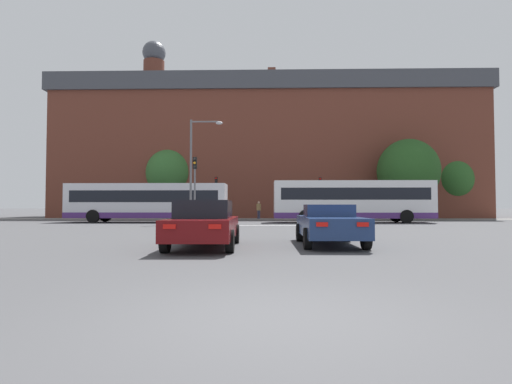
% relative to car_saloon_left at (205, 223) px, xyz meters
% --- Properties ---
extents(ground_plane, '(400.00, 400.00, 0.00)m').
position_rel_car_saloon_left_xyz_m(ground_plane, '(1.97, -7.71, -0.74)').
color(ground_plane, '#474749').
extents(stop_line_strip, '(7.54, 0.30, 0.01)m').
position_rel_car_saloon_left_xyz_m(stop_line_strip, '(1.97, 13.94, -0.74)').
color(stop_line_strip, silver).
rests_on(stop_line_strip, ground_plane).
extents(far_pavement, '(68.38, 2.50, 0.01)m').
position_rel_car_saloon_left_xyz_m(far_pavement, '(1.97, 27.09, -0.74)').
color(far_pavement, gray).
rests_on(far_pavement, ground_plane).
extents(brick_civic_building, '(48.43, 13.87, 21.78)m').
position_rel_car_saloon_left_xyz_m(brick_civic_building, '(2.07, 36.41, 7.23)').
color(brick_civic_building, brown).
rests_on(brick_civic_building, ground_plane).
extents(car_saloon_left, '(2.05, 4.67, 1.45)m').
position_rel_car_saloon_left_xyz_m(car_saloon_left, '(0.00, 0.00, 0.00)').
color(car_saloon_left, '#600C0F').
rests_on(car_saloon_left, ground_plane).
extents(car_roadster_right, '(1.94, 4.45, 1.33)m').
position_rel_car_saloon_left_xyz_m(car_roadster_right, '(3.97, 0.89, -0.07)').
color(car_roadster_right, navy).
rests_on(car_roadster_right, ground_plane).
extents(bus_crossing_lead, '(12.08, 2.69, 3.20)m').
position_rel_car_saloon_left_xyz_m(bus_crossing_lead, '(8.60, 18.73, 0.98)').
color(bus_crossing_lead, silver).
rests_on(bus_crossing_lead, ground_plane).
extents(bus_crossing_trailing, '(12.42, 2.63, 3.02)m').
position_rel_car_saloon_left_xyz_m(bus_crossing_trailing, '(-7.41, 19.03, 0.88)').
color(bus_crossing_trailing, silver).
rests_on(bus_crossing_trailing, ground_plane).
extents(traffic_light_far_right, '(0.26, 0.31, 4.04)m').
position_rel_car_saloon_left_xyz_m(traffic_light_far_right, '(7.18, 26.31, 1.99)').
color(traffic_light_far_right, slate).
rests_on(traffic_light_far_right, ground_plane).
extents(traffic_light_far_left, '(0.26, 0.31, 4.09)m').
position_rel_car_saloon_left_xyz_m(traffic_light_far_left, '(-2.87, 26.10, 2.02)').
color(traffic_light_far_left, slate).
rests_on(traffic_light_far_left, ground_plane).
extents(traffic_light_near_left, '(0.26, 0.31, 4.58)m').
position_rel_car_saloon_left_xyz_m(traffic_light_near_left, '(-2.87, 14.39, 2.31)').
color(traffic_light_near_left, slate).
rests_on(traffic_light_near_left, ground_plane).
extents(street_lamp_junction, '(2.39, 0.36, 7.57)m').
position_rel_car_saloon_left_xyz_m(street_lamp_junction, '(-3.12, 16.44, 3.88)').
color(street_lamp_junction, slate).
rests_on(street_lamp_junction, ground_plane).
extents(pedestrian_waiting, '(0.44, 0.44, 1.59)m').
position_rel_car_saloon_left_xyz_m(pedestrian_waiting, '(11.44, 26.84, 0.18)').
color(pedestrian_waiting, brown).
rests_on(pedestrian_waiting, ground_plane).
extents(pedestrian_walking_east, '(0.46, 0.40, 1.75)m').
position_rel_car_saloon_left_xyz_m(pedestrian_walking_east, '(1.23, 27.48, 0.29)').
color(pedestrian_walking_east, '#333851').
rests_on(pedestrian_walking_east, ground_plane).
extents(tree_by_building, '(5.93, 5.93, 7.83)m').
position_rel_car_saloon_left_xyz_m(tree_by_building, '(15.85, 26.90, 3.97)').
color(tree_by_building, '#4C3823').
rests_on(tree_by_building, ground_plane).
extents(tree_kerbside, '(4.84, 4.84, 6.69)m').
position_rel_car_saloon_left_xyz_m(tree_kerbside, '(22.01, 31.41, 3.40)').
color(tree_kerbside, '#4C3823').
rests_on(tree_kerbside, ground_plane).
extents(tree_distant, '(5.08, 5.08, 7.54)m').
position_rel_car_saloon_left_xyz_m(tree_distant, '(-8.56, 30.82, 4.12)').
color(tree_distant, '#4C3823').
rests_on(tree_distant, ground_plane).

